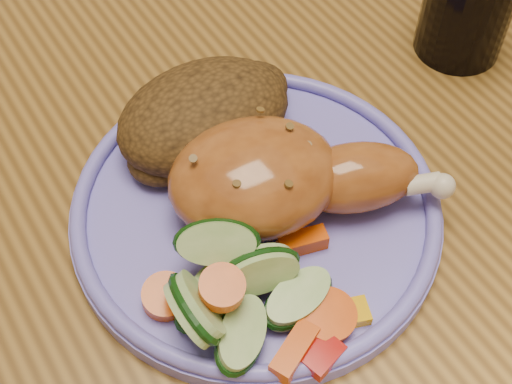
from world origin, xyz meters
TOP-DOWN VIEW (x-y plane):
  - dining_table at (0.00, 0.00)m, footprint 0.90×1.40m
  - plate at (-0.08, -0.11)m, footprint 0.23×0.23m
  - plate_rim at (-0.08, -0.11)m, footprint 0.23×0.23m
  - chicken_leg at (-0.06, -0.12)m, footprint 0.16×0.12m
  - rice_pilaf at (-0.07, -0.05)m, footprint 0.13×0.09m
  - vegetable_pile at (-0.12, -0.17)m, footprint 0.11×0.12m
  - drinking_glass at (0.14, -0.06)m, footprint 0.06×0.06m

SIDE VIEW (x-z plane):
  - dining_table at x=0.00m, z-range 0.29..1.04m
  - plate at x=-0.08m, z-range 0.75..0.76m
  - plate_rim at x=-0.08m, z-range 0.76..0.77m
  - vegetable_pile at x=-0.12m, z-range 0.75..0.80m
  - rice_pilaf at x=-0.07m, z-range 0.76..0.81m
  - chicken_leg at x=-0.06m, z-range 0.76..0.82m
  - drinking_glass at x=0.14m, z-range 0.75..0.84m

